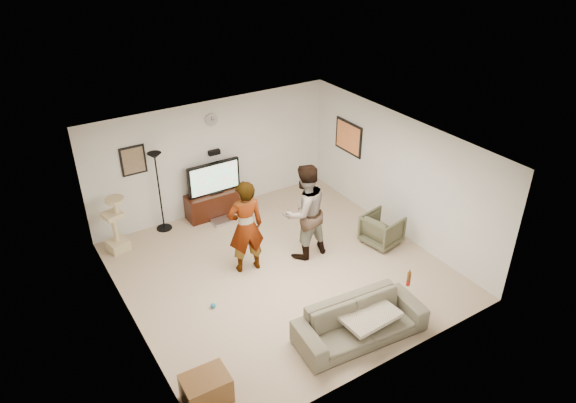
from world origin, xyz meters
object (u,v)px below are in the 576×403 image
tv_stand (216,203)px  floor_lamp (160,192)px  beer_bottle (409,279)px  armchair (382,229)px  side_table (206,389)px  person_left (246,227)px  person_right (304,212)px  tv (214,178)px  cat_tree (114,224)px  sofa (360,321)px

tv_stand → floor_lamp: bearing=177.8°
tv_stand → beer_bottle: bearing=-75.1°
floor_lamp → beer_bottle: bearing=-62.6°
armchair → side_table: armchair is taller
person_left → beer_bottle: bearing=132.4°
floor_lamp → beer_bottle: floor_lamp is taller
person_right → side_table: person_right is taller
tv → side_table: (-2.27, -4.45, -0.68)m
floor_lamp → cat_tree: (-1.04, -0.26, -0.28)m
tv_stand → beer_bottle: 4.80m
tv → beer_bottle: size_ratio=4.69×
side_table → armchair: bearing=19.9°
person_left → beer_bottle: (1.60, -2.50, -0.18)m
cat_tree → beer_bottle: (3.46, -4.41, 0.15)m
person_right → armchair: bearing=159.3°
person_right → sofa: person_right is taller
person_left → sofa: 2.66m
tv_stand → person_left: (-0.37, -2.12, 0.64)m
tv → side_table: size_ratio=1.86×
floor_lamp → tv: bearing=-2.2°
person_left → sofa: person_left is taller
tv → person_right: bearing=-71.2°
person_left → side_table: (-1.90, -2.34, -0.70)m
person_right → side_table: bearing=32.8°
cat_tree → person_left: 2.68m
tv_stand → person_right: size_ratio=0.69×
beer_bottle → person_right: bearing=101.0°
floor_lamp → person_right: person_right is taller
sofa → side_table: bearing=-178.2°
armchair → person_right: bearing=61.1°
person_right → floor_lamp: bearing=-52.4°
floor_lamp → side_table: (-1.07, -4.50, -0.65)m
floor_lamp → cat_tree: 1.11m
tv_stand → armchair: bearing=-50.4°
person_left → side_table: bearing=60.8°
cat_tree → tv: bearing=5.4°
tv → beer_bottle: bearing=-75.1°
person_left → armchair: (2.68, -0.68, -0.60)m
armchair → person_left: bearing=65.1°
sofa → person_right: bearing=83.3°
sofa → person_left: bearing=110.0°
tv → person_left: (-0.37, -2.12, 0.02)m
tv → person_right: (0.78, -2.29, 0.06)m
person_left → armchair: 2.83m
person_right → side_table: 3.81m
sofa → side_table: sofa is taller
armchair → side_table: bearing=99.2°
floor_lamp → tv_stand: bearing=-2.2°
side_table → person_right: bearing=35.4°
person_left → sofa: size_ratio=0.88×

